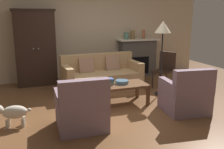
{
  "coord_description": "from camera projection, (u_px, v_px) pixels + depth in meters",
  "views": [
    {
      "loc": [
        -1.64,
        -4.51,
        1.78
      ],
      "look_at": [
        0.08,
        0.43,
        0.55
      ],
      "focal_mm": 39.88,
      "sensor_mm": 36.0,
      "label": 1
    }
  ],
  "objects": [
    {
      "name": "ground_plane",
      "position": [
        115.0,
        105.0,
        5.08
      ],
      "size": [
        9.6,
        9.6,
        0.0
      ],
      "primitive_type": "plane",
      "color": "brown"
    },
    {
      "name": "back_wall",
      "position": [
        85.0,
        30.0,
        7.11
      ],
      "size": [
        7.2,
        0.1,
        2.8
      ],
      "primitive_type": "cube",
      "color": "beige",
      "rests_on": "ground"
    },
    {
      "name": "fireplace",
      "position": [
        137.0,
        57.0,
        7.56
      ],
      "size": [
        1.26,
        0.48,
        1.12
      ],
      "color": "#4C4947",
      "rests_on": "ground"
    },
    {
      "name": "armoire",
      "position": [
        36.0,
        48.0,
        6.45
      ],
      "size": [
        1.06,
        0.57,
        1.96
      ],
      "color": "black",
      "rests_on": "ground"
    },
    {
      "name": "couch",
      "position": [
        101.0,
        77.0,
        6.16
      ],
      "size": [
        1.97,
        0.99,
        0.86
      ],
      "color": "tan",
      "rests_on": "ground"
    },
    {
      "name": "coffee_table",
      "position": [
        120.0,
        87.0,
        5.12
      ],
      "size": [
        1.1,
        0.6,
        0.42
      ],
      "color": "brown",
      "rests_on": "ground"
    },
    {
      "name": "fruit_bowl",
      "position": [
        122.0,
        82.0,
        5.14
      ],
      "size": [
        0.27,
        0.27,
        0.07
      ],
      "primitive_type": "cylinder",
      "color": "slate",
      "rests_on": "coffee_table"
    },
    {
      "name": "book_stack",
      "position": [
        107.0,
        82.0,
        5.05
      ],
      "size": [
        0.26,
        0.2,
        0.13
      ],
      "color": "gray",
      "rests_on": "coffee_table"
    },
    {
      "name": "mantel_vase_jade",
      "position": [
        126.0,
        36.0,
        7.27
      ],
      "size": [
        0.14,
        0.14,
        0.2
      ],
      "primitive_type": "cylinder",
      "color": "slate",
      "rests_on": "fireplace"
    },
    {
      "name": "mantel_vase_bronze",
      "position": [
        133.0,
        35.0,
        7.33
      ],
      "size": [
        0.13,
        0.13,
        0.25
      ],
      "primitive_type": "cylinder",
      "color": "olive",
      "rests_on": "fireplace"
    },
    {
      "name": "mantel_vase_terracotta",
      "position": [
        144.0,
        34.0,
        7.45
      ],
      "size": [
        0.09,
        0.09,
        0.27
      ],
      "primitive_type": "cylinder",
      "color": "#A86042",
      "rests_on": "fireplace"
    },
    {
      "name": "armchair_near_left",
      "position": [
        82.0,
        110.0,
        3.98
      ],
      "size": [
        0.79,
        0.79,
        0.88
      ],
      "color": "gray",
      "rests_on": "ground"
    },
    {
      "name": "armchair_near_right",
      "position": [
        186.0,
        96.0,
        4.67
      ],
      "size": [
        0.85,
        0.85,
        0.88
      ],
      "color": "gray",
      "rests_on": "ground"
    },
    {
      "name": "side_chair_wooden",
      "position": [
        165.0,
        68.0,
        6.3
      ],
      "size": [
        0.6,
        0.6,
        0.9
      ],
      "color": "black",
      "rests_on": "ground"
    },
    {
      "name": "floor_lamp",
      "position": [
        163.0,
        31.0,
        5.49
      ],
      "size": [
        0.36,
        0.36,
        1.68
      ],
      "color": "black",
      "rests_on": "ground"
    },
    {
      "name": "dog",
      "position": [
        13.0,
        113.0,
        4.06
      ],
      "size": [
        0.57,
        0.25,
        0.39
      ],
      "color": "beige",
      "rests_on": "ground"
    }
  ]
}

